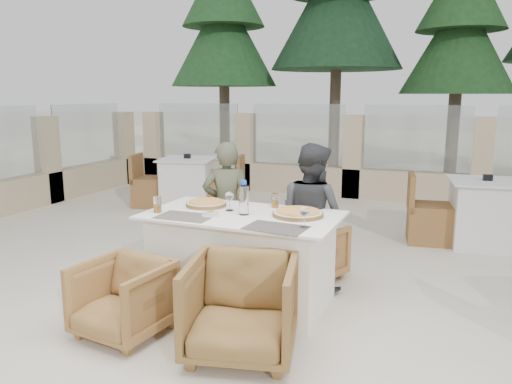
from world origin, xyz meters
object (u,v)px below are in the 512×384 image
at_px(wine_glass_corner, 305,216).
at_px(beer_glass_left, 157,204).
at_px(pizza_right, 298,213).
at_px(armchair_far_left, 236,241).
at_px(bg_table_a, 188,183).
at_px(beer_glass_right, 275,200).
at_px(armchair_far_right, 308,251).
at_px(armchair_near_right, 241,307).
at_px(olive_dish, 211,213).
at_px(water_bottle, 244,197).
at_px(diner_right, 311,216).
at_px(bg_table_b, 485,213).
at_px(pizza_left, 206,203).
at_px(dining_table, 242,258).
at_px(wine_glass_centre, 229,200).
at_px(diner_left, 227,208).
at_px(armchair_near_left, 123,299).

distance_m(wine_glass_corner, beer_glass_left, 1.28).
bearing_deg(pizza_right, armchair_far_left, 144.34).
xyz_separation_m(wine_glass_corner, bg_table_a, (-2.87, 3.22, -0.48)).
distance_m(beer_glass_right, armchair_far_right, 0.72).
bearing_deg(armchair_near_right, olive_dish, 117.47).
distance_m(water_bottle, diner_right, 0.74).
height_order(armchair_far_left, bg_table_b, bg_table_b).
relative_size(pizza_left, water_bottle, 1.25).
height_order(dining_table, armchair_far_right, dining_table).
height_order(wine_glass_corner, armchair_far_left, wine_glass_corner).
height_order(armchair_far_left, armchair_near_right, armchair_near_right).
bearing_deg(armchair_near_right, diner_right, 72.82).
bearing_deg(wine_glass_centre, armchair_near_right, -60.22).
xyz_separation_m(dining_table, beer_glass_right, (0.17, 0.33, 0.45)).
bearing_deg(olive_dish, diner_left, 106.91).
bearing_deg(olive_dish, armchair_far_left, 101.51).
bearing_deg(dining_table, pizza_right, 13.55).
distance_m(wine_glass_corner, bg_table_b, 3.12).
distance_m(wine_glass_centre, armchair_near_right, 1.13).
relative_size(armchair_far_left, armchair_near_right, 0.88).
bearing_deg(wine_glass_corner, pizza_right, 115.45).
relative_size(olive_dish, bg_table_a, 0.07).
height_order(armchair_far_right, armchair_near_right, armchair_near_right).
distance_m(beer_glass_right, bg_table_a, 3.64).
bearing_deg(diner_right, wine_glass_corner, 125.37).
bearing_deg(wine_glass_corner, bg_table_a, 131.72).
distance_m(dining_table, pizza_left, 0.60).
bearing_deg(diner_left, armchair_far_left, -154.39).
bearing_deg(bg_table_b, olive_dish, -137.31).
relative_size(armchair_far_right, diner_right, 0.45).
relative_size(armchair_far_right, bg_table_b, 0.37).
bearing_deg(beer_glass_right, dining_table, -117.29).
bearing_deg(armchair_near_right, water_bottle, 98.95).
bearing_deg(beer_glass_left, wine_glass_corner, -0.08).
bearing_deg(dining_table, pizza_left, 160.37).
distance_m(pizza_right, armchair_far_left, 1.14).
bearing_deg(armchair_far_right, water_bottle, 89.04).
relative_size(pizza_left, diner_right, 0.27).
xyz_separation_m(wine_glass_corner, armchair_far_left, (-0.99, 0.93, -0.57)).
relative_size(pizza_left, wine_glass_centre, 1.94).
bearing_deg(armchair_far_left, armchair_near_right, 123.20).
distance_m(pizza_right, diner_right, 0.47).
xyz_separation_m(armchair_far_right, armchair_near_right, (-0.01, -1.53, 0.06)).
height_order(wine_glass_centre, diner_right, diner_right).
xyz_separation_m(wine_glass_centre, armchair_near_left, (-0.42, -0.94, -0.58)).
height_order(armchair_far_left, bg_table_a, bg_table_a).
height_order(wine_glass_centre, armchair_far_right, wine_glass_centre).
distance_m(wine_glass_corner, armchair_near_right, 0.82).
relative_size(dining_table, bg_table_b, 0.98).
bearing_deg(pizza_left, water_bottle, -20.27).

